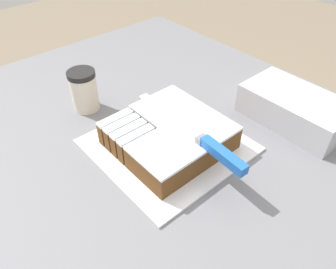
{
  "coord_description": "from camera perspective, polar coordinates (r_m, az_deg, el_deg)",
  "views": [
    {
      "loc": [
        0.41,
        -0.37,
        1.44
      ],
      "look_at": [
        -0.03,
        0.02,
        0.94
      ],
      "focal_mm": 35.0,
      "sensor_mm": 36.0,
      "label": 1
    }
  ],
  "objects": [
    {
      "name": "knife",
      "position": [
        0.69,
        7.25,
        -1.87
      ],
      "size": [
        0.35,
        0.05,
        0.02
      ],
      "rotation": [
        0.0,
        0.0,
        3.07
      ],
      "color": "silver",
      "rests_on": "cake"
    },
    {
      "name": "countertop",
      "position": [
        1.13,
        0.45,
        -20.31
      ],
      "size": [
        1.4,
        1.1,
        0.9
      ],
      "color": "slate",
      "rests_on": "ground_plane"
    },
    {
      "name": "cake_board",
      "position": [
        0.79,
        -0.0,
        -1.84
      ],
      "size": [
        0.33,
        0.33,
        0.01
      ],
      "color": "silver",
      "rests_on": "countertop"
    },
    {
      "name": "storage_box",
      "position": [
        0.91,
        21.18,
        4.29
      ],
      "size": [
        0.26,
        0.15,
        0.08
      ],
      "color": "#B2B2B7",
      "rests_on": "countertop"
    },
    {
      "name": "coffee_cup",
      "position": [
        0.92,
        -14.41,
        7.47
      ],
      "size": [
        0.07,
        0.07,
        0.11
      ],
      "color": "beige",
      "rests_on": "countertop"
    },
    {
      "name": "cake",
      "position": [
        0.77,
        0.4,
        -0.01
      ],
      "size": [
        0.24,
        0.24,
        0.06
      ],
      "color": "brown",
      "rests_on": "cake_board"
    }
  ]
}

